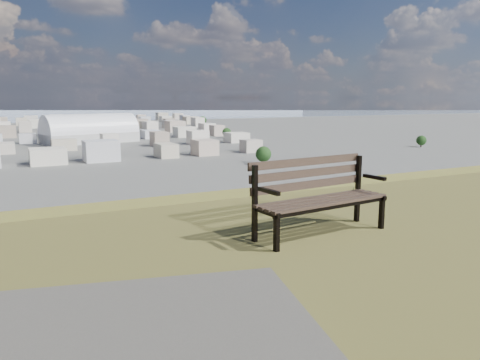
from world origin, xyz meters
TOP-DOWN VIEW (x-y plane):
  - park_bench at (0.81, 1.95)m, footprint 1.63×0.67m
  - grass_tufts at (-0.65, -0.36)m, footprint 12.00×7.38m
  - arena at (43.43, 286.90)m, footprint 57.13×34.83m
  - city_blocks at (0.00, 394.44)m, footprint 395.00×361.00m
  - bay_water at (0.00, 900.00)m, footprint 2400.00×700.00m

SIDE VIEW (x-z plane):
  - bay_water at x=0.00m, z-range -0.06..0.06m
  - city_blocks at x=0.00m, z-range 0.00..7.00m
  - arena at x=43.43m, z-range -5.94..16.54m
  - grass_tufts at x=-0.65m, z-range 24.98..25.26m
  - park_bench at x=0.81m, z-range 25.05..25.88m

